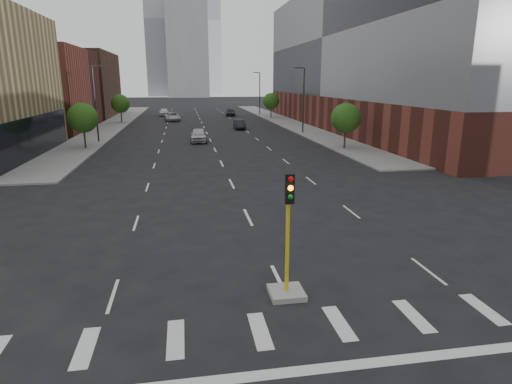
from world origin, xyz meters
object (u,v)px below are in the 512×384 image
object	(u,v)px
car_near_left	(199,135)
car_deep_right	(230,112)
car_distant	(164,112)
car_mid_right	(239,125)
car_far_left	(172,117)
median_traffic_signal	(287,270)

from	to	relation	value
car_near_left	car_deep_right	xyz separation A→B (m)	(8.30, 39.46, -0.12)
car_distant	car_mid_right	bearing A→B (deg)	-70.76
car_far_left	car_distant	distance (m)	12.80
car_near_left	car_far_left	distance (m)	29.39
car_distant	car_deep_right	bearing A→B (deg)	-13.98
car_deep_right	car_far_left	bearing A→B (deg)	-132.10
median_traffic_signal	car_far_left	world-z (taller)	median_traffic_signal
car_mid_right	car_far_left	xyz separation A→B (m)	(-10.50, 15.77, 0.07)
car_far_left	car_deep_right	bearing A→B (deg)	35.18
car_far_left	car_deep_right	xyz separation A→B (m)	(12.02, 10.30, -0.06)
car_far_left	car_deep_right	distance (m)	15.83
car_near_left	car_far_left	size ratio (longest dim) A/B	0.88
median_traffic_signal	car_distant	world-z (taller)	median_traffic_signal
median_traffic_signal	car_mid_right	world-z (taller)	median_traffic_signal
car_mid_right	car_deep_right	xyz separation A→B (m)	(1.52, 26.07, 0.00)
car_deep_right	car_distant	bearing A→B (deg)	177.79
median_traffic_signal	car_mid_right	xyz separation A→B (m)	(5.29, 53.00, -0.26)
car_far_left	car_deep_right	world-z (taller)	car_far_left
car_far_left	car_mid_right	bearing A→B (deg)	-61.78
median_traffic_signal	car_far_left	xyz separation A→B (m)	(-5.21, 68.77, -0.19)
car_near_left	car_distant	world-z (taller)	car_near_left
median_traffic_signal	car_deep_right	xyz separation A→B (m)	(6.80, 79.08, -0.26)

